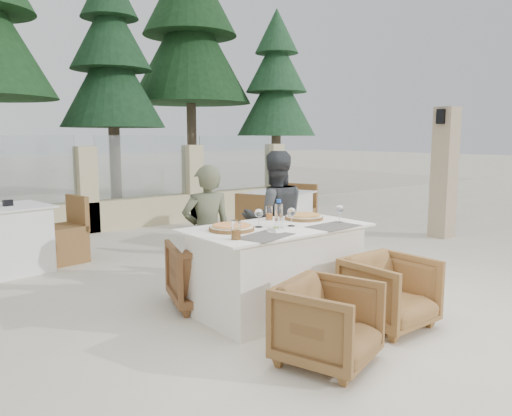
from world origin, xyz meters
TOP-DOWN VIEW (x-y plane):
  - ground at (0.00, 0.00)m, footprint 80.00×80.00m
  - perimeter_wall_far at (0.00, 4.80)m, footprint 10.00×0.34m
  - lantern_pillar at (4.20, 1.00)m, footprint 0.34×0.34m
  - pine_centre at (1.50, 7.20)m, footprint 2.20×2.20m
  - pine_mid_right at (3.80, 7.80)m, footprint 2.99×2.99m
  - pine_far_right at (5.50, 6.50)m, footprint 1.98×1.98m
  - dining_table at (-0.00, 0.06)m, footprint 1.60×0.90m
  - placemat_near_left at (-0.37, -0.22)m, footprint 0.52×0.42m
  - placemat_near_right at (0.39, -0.25)m, footprint 0.47×0.33m
  - pizza_left at (-0.43, 0.15)m, footprint 0.42×0.42m
  - pizza_right at (0.44, 0.18)m, footprint 0.45×0.45m
  - water_bottle at (-0.03, 0.01)m, footprint 0.09×0.09m
  - wine_glass_centre at (-0.16, 0.12)m, footprint 0.10×0.10m
  - wine_glass_near at (0.10, -0.01)m, footprint 0.09×0.09m
  - wine_glass_corner at (0.58, -0.14)m, footprint 0.08×0.08m
  - beer_glass_left at (-0.62, -0.17)m, footprint 0.09×0.09m
  - beer_glass_right at (0.16, 0.37)m, footprint 0.08×0.08m
  - olive_dish at (-0.18, -0.13)m, footprint 0.14×0.14m
  - armchair_far_left at (-0.41, 0.59)m, footprint 0.82×0.83m
  - armchair_far_right at (0.34, 0.76)m, footprint 0.91×0.92m
  - armchair_near_left at (-0.42, -0.96)m, footprint 0.78×0.79m
  - armchair_near_right at (0.48, -0.80)m, footprint 0.62×0.64m
  - diner_left at (-0.34, 0.68)m, footprint 0.54×0.43m
  - diner_right at (0.48, 0.66)m, footprint 0.85×0.77m
  - bg_table_a at (-1.56, 2.95)m, footprint 1.74×1.05m
  - bg_table_b at (1.83, 2.12)m, footprint 1.83×1.42m

SIDE VIEW (x-z plane):
  - ground at x=0.00m, z-range 0.00..0.00m
  - armchair_near_left at x=-0.42m, z-range 0.00..0.57m
  - armchair_near_right at x=0.48m, z-range 0.00..0.58m
  - armchair_far_left at x=-0.41m, z-range 0.00..0.60m
  - armchair_far_right at x=0.34m, z-range 0.00..0.67m
  - dining_table at x=0.00m, z-range 0.00..0.77m
  - bg_table_a at x=-1.56m, z-range 0.00..0.77m
  - bg_table_b at x=1.83m, z-range 0.00..0.77m
  - diner_left at x=-0.34m, z-range 0.00..1.30m
  - diner_right at x=0.48m, z-range 0.00..1.41m
  - placemat_near_left at x=-0.37m, z-range 0.77..0.77m
  - placemat_near_right at x=0.39m, z-range 0.77..0.77m
  - olive_dish at x=-0.18m, z-range 0.77..0.81m
  - pizza_right at x=0.44m, z-range 0.77..0.82m
  - pizza_left at x=-0.43m, z-range 0.77..0.82m
  - perimeter_wall_far at x=0.00m, z-range 0.00..1.60m
  - beer_glass_right at x=0.16m, z-range 0.77..0.90m
  - beer_glass_left at x=-0.62m, z-range 0.77..0.92m
  - wine_glass_centre at x=-0.16m, z-range 0.77..0.95m
  - wine_glass_near at x=0.10m, z-range 0.77..0.95m
  - wine_glass_corner at x=0.58m, z-range 0.77..0.95m
  - water_bottle at x=-0.03m, z-range 0.77..1.02m
  - lantern_pillar at x=4.20m, z-range 0.00..2.00m
  - pine_far_right at x=5.50m, z-range 0.00..4.50m
  - pine_centre at x=1.50m, z-range 0.00..5.00m
  - pine_mid_right at x=3.80m, z-range 0.00..6.80m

